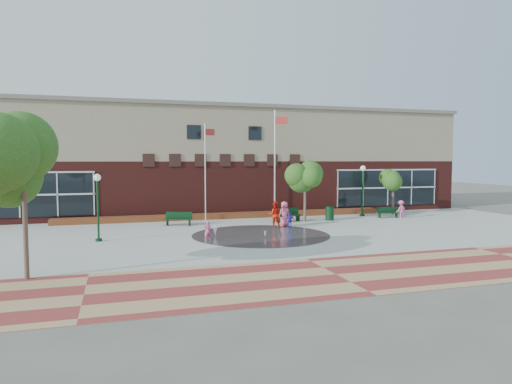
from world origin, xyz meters
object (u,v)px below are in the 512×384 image
object	(u,v)px
flagpole_left	(206,167)
bench_left	(179,221)
child_splash	(208,231)
trash_can	(330,213)
tree_big_left	(23,155)
flagpole_right	(275,159)

from	to	relation	value
flagpole_left	bench_left	size ratio (longest dim) A/B	3.76
flagpole_left	child_splash	size ratio (longest dim) A/B	6.52
flagpole_left	trash_can	size ratio (longest dim) A/B	6.59
child_splash	tree_big_left	bearing A→B (deg)	31.91
trash_can	tree_big_left	size ratio (longest dim) A/B	0.17
flagpole_right	bench_left	distance (m)	8.53
tree_big_left	child_splash	world-z (taller)	tree_big_left
flagpole_right	bench_left	xyz separation A→B (m)	(-7.34, -0.39, -4.34)
bench_left	tree_big_left	size ratio (longest dim) A/B	0.29
tree_big_left	bench_left	bearing A→B (deg)	59.83
bench_left	child_splash	xyz separation A→B (m)	(0.84, -6.43, 0.26)
tree_big_left	flagpole_right	bearing A→B (deg)	41.80
trash_can	tree_big_left	world-z (taller)	tree_big_left
flagpole_left	trash_can	bearing A→B (deg)	-28.10
flagpole_right	child_splash	bearing A→B (deg)	-109.17
flagpole_right	tree_big_left	distance (m)	19.87
flagpole_left	child_splash	world-z (taller)	flagpole_left
flagpole_left	trash_can	distance (m)	10.06
flagpole_left	flagpole_right	size ratio (longest dim) A/B	0.88
tree_big_left	child_splash	distance (m)	11.32
bench_left	child_splash	distance (m)	6.49
flagpole_left	child_splash	bearing A→B (deg)	-112.62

